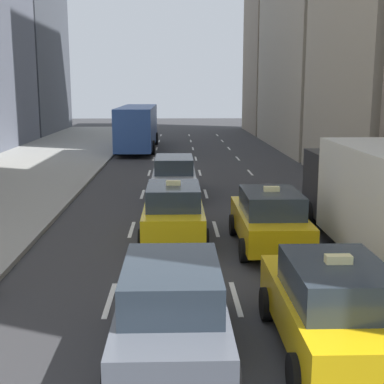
{
  "coord_description": "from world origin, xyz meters",
  "views": [
    {
      "loc": [
        1.28,
        -3.2,
        4.62
      ],
      "look_at": [
        1.78,
        13.31,
        1.39
      ],
      "focal_mm": 50.0,
      "sensor_mm": 36.0,
      "label": 1
    }
  ],
  "objects": [
    {
      "name": "box_truck",
      "position": [
        6.8,
        10.79,
        1.71
      ],
      "size": [
        2.58,
        8.4,
        3.15
      ],
      "color": "#262628",
      "rests_on": "ground"
    },
    {
      "name": "taxi_lead",
      "position": [
        4.0,
        11.83,
        0.88
      ],
      "size": [
        2.02,
        4.4,
        1.87
      ],
      "color": "yellow",
      "rests_on": "ground"
    },
    {
      "name": "sedan_black_near",
      "position": [
        1.2,
        5.38,
        0.91
      ],
      "size": [
        2.02,
        4.61,
        1.78
      ],
      "color": "#565B66",
      "rests_on": "ground"
    },
    {
      "name": "lane_markings",
      "position": [
        2.6,
        23.0,
        0.01
      ],
      "size": [
        5.72,
        56.0,
        0.01
      ],
      "color": "white",
      "rests_on": "ground"
    },
    {
      "name": "taxi_third",
      "position": [
        4.0,
        5.48,
        0.88
      ],
      "size": [
        2.02,
        4.4,
        1.87
      ],
      "color": "yellow",
      "rests_on": "ground"
    },
    {
      "name": "taxi_second",
      "position": [
        1.2,
        12.89,
        0.88
      ],
      "size": [
        2.02,
        4.4,
        1.87
      ],
      "color": "yellow",
      "rests_on": "ground"
    },
    {
      "name": "sidewalk_left",
      "position": [
        -7.0,
        27.0,
        0.07
      ],
      "size": [
        8.0,
        66.0,
        0.15
      ],
      "primitive_type": "cube",
      "color": "gray",
      "rests_on": "ground"
    },
    {
      "name": "sedan_silver_behind",
      "position": [
        1.2,
        19.6,
        0.89
      ],
      "size": [
        2.02,
        4.82,
        1.74
      ],
      "color": "#9EA0A5",
      "rests_on": "ground"
    },
    {
      "name": "city_bus",
      "position": [
        -1.61,
        37.51,
        1.79
      ],
      "size": [
        2.8,
        11.61,
        3.25
      ],
      "color": "#2D519E",
      "rests_on": "ground"
    }
  ]
}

